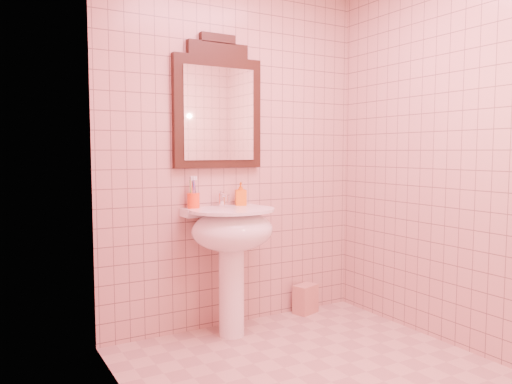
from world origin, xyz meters
TOP-DOWN VIEW (x-y plane):
  - floor at (0.00, 0.00)m, footprint 2.20×2.20m
  - back_wall at (0.00, 1.10)m, footprint 2.00×0.02m
  - pedestal_sink at (-0.15, 0.87)m, footprint 0.58×0.58m
  - faucet at (-0.15, 1.01)m, footprint 0.04×0.16m
  - mirror at (-0.15, 1.07)m, footprint 0.65×0.06m
  - toothbrush_cup at (-0.36, 1.03)m, footprint 0.08×0.08m
  - soap_dispenser at (-0.00, 1.02)m, footprint 0.10×0.10m
  - towel at (0.56, 1.02)m, footprint 0.21×0.17m

SIDE VIEW (x-z plane):
  - floor at x=0.00m, z-range 0.00..0.00m
  - towel at x=0.56m, z-range 0.00..0.22m
  - pedestal_sink at x=-0.15m, z-range 0.23..1.09m
  - toothbrush_cup at x=-0.36m, z-range 0.82..1.01m
  - faucet at x=-0.15m, z-range 0.87..0.97m
  - soap_dispenser at x=0.00m, z-range 0.86..1.03m
  - back_wall at x=0.00m, z-range 0.00..2.50m
  - mirror at x=-0.15m, z-range 1.10..2.00m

